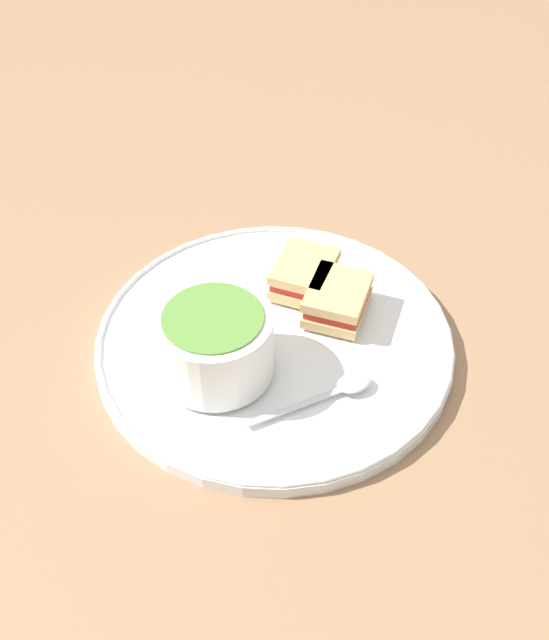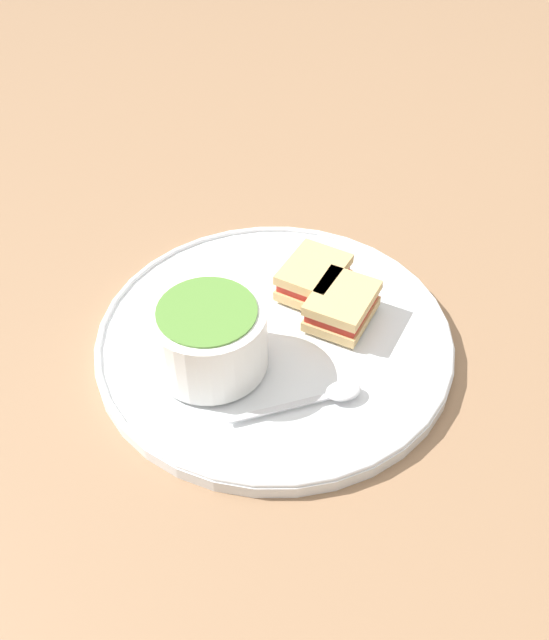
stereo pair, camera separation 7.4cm
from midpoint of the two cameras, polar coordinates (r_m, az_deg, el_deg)
ground_plane at (r=0.77m, az=2.76°, el=-2.12°), size 2.40×2.40×0.00m
plate at (r=0.76m, az=2.79°, el=-1.64°), size 0.36×0.36×0.02m
soup_bowl at (r=0.70m, az=-2.03°, el=-1.42°), size 0.11×0.11×0.07m
spoon at (r=0.70m, az=7.43°, el=-5.77°), size 0.12×0.08×0.01m
sandwich_half_near at (r=0.77m, az=7.93°, el=0.96°), size 0.08×0.07×0.03m
sandwich_half_far at (r=0.80m, az=5.67°, el=3.14°), size 0.08×0.07×0.03m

